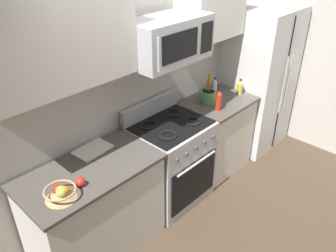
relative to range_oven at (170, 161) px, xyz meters
The scene contains 16 objects.
ground_plane 0.86m from the range_oven, 90.00° to the right, with size 16.00×16.00×0.00m, color #473828.
wall_back 0.91m from the range_oven, 90.00° to the left, with size 8.00×0.10×2.60m, color beige.
counter_left 0.98m from the range_oven, behind, with size 1.18×0.64×0.91m.
range_oven is the anchor object (origin of this frame).
counter_right 0.79m from the range_oven, ahead, with size 0.80×0.64×0.91m.
refrigerator 1.69m from the range_oven, ahead, with size 0.84×0.76×1.82m.
wall_right 2.41m from the range_oven, 18.52° to the right, with size 0.10×8.00×2.60m, color beige.
microwave 1.30m from the range_oven, 90.00° to the left, with size 0.80×0.44×0.39m.
upper_cabinets_left 1.82m from the range_oven, behind, with size 1.17×0.34×0.79m.
utensil_crock 0.84m from the range_oven, ahead, with size 0.17×0.17×0.35m.
fruit_basket 1.42m from the range_oven, behind, with size 0.24×0.24×0.11m.
apple_loose 1.25m from the range_oven, behind, with size 0.08×0.08×0.08m, color red.
cutting_board 0.94m from the range_oven, 165.82° to the left, with size 0.32×0.22×0.02m, color silver.
bottle_hot_sauce 0.83m from the range_oven, 13.56° to the right, with size 0.07×0.07×0.25m.
bottle_vinegar 1.03m from the range_oven, ahead, with size 0.05×0.05×0.22m.
bottle_oil 1.23m from the range_oven, ahead, with size 0.07×0.07×0.18m.
Camera 1 is at (-2.18, -1.29, 2.64)m, focal length 36.70 mm.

